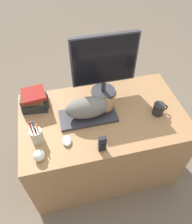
% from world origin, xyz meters
% --- Properties ---
extents(ground_plane, '(12.00, 12.00, 0.00)m').
position_xyz_m(ground_plane, '(0.00, 0.00, 0.00)').
color(ground_plane, '#6B5B4C').
extents(desk, '(1.22, 0.72, 0.71)m').
position_xyz_m(desk, '(0.00, 0.36, 0.36)').
color(desk, '#9E7047').
rests_on(desk, ground_plane).
extents(keyboard, '(0.41, 0.19, 0.02)m').
position_xyz_m(keyboard, '(-0.11, 0.36, 0.72)').
color(keyboard, '#2D2D33').
rests_on(keyboard, desk).
extents(cat, '(0.34, 0.15, 0.16)m').
position_xyz_m(cat, '(-0.09, 0.36, 0.81)').
color(cat, '#66605B').
rests_on(cat, keyboard).
extents(monitor, '(0.48, 0.20, 0.50)m').
position_xyz_m(monitor, '(0.06, 0.60, 0.99)').
color(monitor, '#333338').
rests_on(monitor, desk).
extents(computer_mouse, '(0.06, 0.09, 0.03)m').
position_xyz_m(computer_mouse, '(-0.29, 0.18, 0.73)').
color(computer_mouse, silver).
rests_on(computer_mouse, desk).
extents(coffee_mug, '(0.11, 0.08, 0.09)m').
position_xyz_m(coffee_mug, '(0.40, 0.28, 0.76)').
color(coffee_mug, black).
rests_on(coffee_mug, desk).
extents(pen_cup, '(0.08, 0.08, 0.20)m').
position_xyz_m(pen_cup, '(-0.48, 0.24, 0.77)').
color(pen_cup, '#B2A893').
rests_on(pen_cup, desk).
extents(baseball, '(0.07, 0.07, 0.07)m').
position_xyz_m(baseball, '(-0.48, 0.10, 0.75)').
color(baseball, silver).
rests_on(baseball, desk).
extents(phone, '(0.05, 0.03, 0.13)m').
position_xyz_m(phone, '(-0.08, 0.07, 0.77)').
color(phone, black).
rests_on(phone, desk).
extents(book_stack, '(0.20, 0.18, 0.14)m').
position_xyz_m(book_stack, '(-0.48, 0.56, 0.78)').
color(book_stack, black).
rests_on(book_stack, desk).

